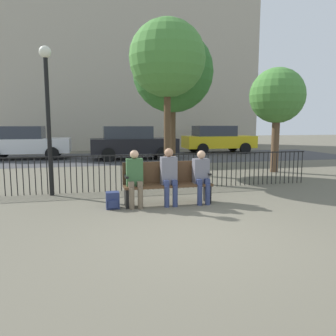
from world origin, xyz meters
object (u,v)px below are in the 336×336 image
object	(u,v)px
parked_car_2	(132,142)
park_bench	(167,181)
backpack	(113,200)
lamp_post	(47,98)
tree_2	(277,96)
parked_car_0	(24,142)
seated_person_0	(135,176)
tree_0	(167,59)
parked_car_1	(217,139)
seated_person_2	(201,174)
seated_person_1	(169,174)
tree_1	(173,72)

from	to	relation	value
parked_car_2	park_bench	bearing A→B (deg)	-92.15
backpack	lamp_post	xyz separation A→B (m)	(-1.38, 1.62, 2.18)
tree_2	parked_car_0	size ratio (longest dim) A/B	0.88
lamp_post	tree_2	bearing A→B (deg)	17.36
seated_person_0	tree_2	world-z (taller)	tree_2
backpack	tree_2	xyz separation A→B (m)	(6.06, 3.95, 2.53)
backpack	lamp_post	distance (m)	3.04
tree_0	parked_car_1	size ratio (longest dim) A/B	1.13
park_bench	parked_car_2	size ratio (longest dim) A/B	0.46
seated_person_0	tree_2	bearing A→B (deg)	35.04
parked_car_0	parked_car_1	size ratio (longest dim) A/B	1.00
backpack	parked_car_2	bearing A→B (deg)	80.72
backpack	parked_car_1	distance (m)	13.59
parked_car_2	seated_person_0	bearing A→B (deg)	-96.51
backpack	parked_car_0	world-z (taller)	parked_car_0
seated_person_0	parked_car_0	distance (m)	11.32
parked_car_1	parked_car_2	distance (m)	5.82
tree_0	seated_person_2	bearing A→B (deg)	-87.98
backpack	parked_car_1	world-z (taller)	parked_car_1
tree_2	lamp_post	world-z (taller)	tree_2
park_bench	seated_person_0	xyz separation A→B (m)	(-0.72, -0.13, 0.17)
tree_0	backpack	bearing A→B (deg)	-122.01
seated_person_1	lamp_post	distance (m)	3.46
parked_car_1	backpack	bearing A→B (deg)	-120.57
tree_1	seated_person_2	bearing A→B (deg)	-95.46
tree_1	lamp_post	size ratio (longest dim) A/B	1.37
parked_car_1	parked_car_2	bearing A→B (deg)	-157.13
seated_person_0	backpack	world-z (taller)	seated_person_0
lamp_post	seated_person_1	bearing A→B (deg)	-31.66
seated_person_0	park_bench	bearing A→B (deg)	10.19
tree_0	parked_car_0	bearing A→B (deg)	125.66
seated_person_0	seated_person_1	bearing A→B (deg)	0.10
seated_person_1	parked_car_2	bearing A→B (deg)	87.96
seated_person_0	tree_0	distance (m)	4.35
parked_car_2	tree_2	bearing A→B (deg)	-50.49
park_bench	seated_person_1	world-z (taller)	seated_person_1
tree_0	parked_car_0	xyz separation A→B (m)	(-5.48, 7.64, -2.77)
tree_1	tree_2	size ratio (longest dim) A/B	1.31
parked_car_1	parked_car_2	world-z (taller)	same
seated_person_1	park_bench	bearing A→B (deg)	95.86
park_bench	backpack	distance (m)	1.25
park_bench	parked_car_2	xyz separation A→B (m)	(0.35, 9.27, 0.34)
park_bench	parked_car_2	world-z (taller)	parked_car_2
park_bench	tree_1	world-z (taller)	tree_1
park_bench	parked_car_1	distance (m)	12.87
backpack	tree_1	distance (m)	5.92
park_bench	tree_2	xyz separation A→B (m)	(4.87, 3.79, 2.20)
parked_car_1	parked_car_0	bearing A→B (deg)	-173.94
seated_person_2	backpack	world-z (taller)	seated_person_2
seated_person_2	parked_car_1	distance (m)	12.68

